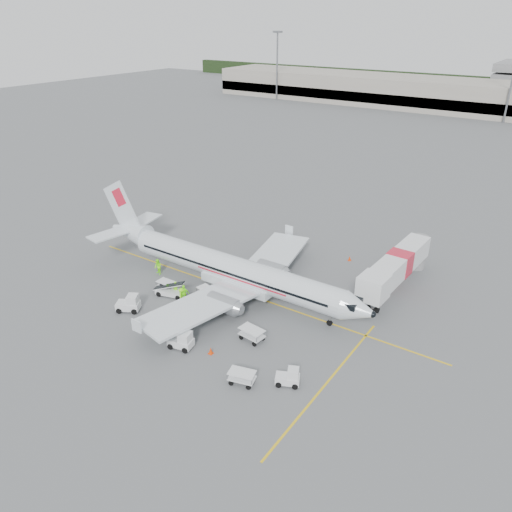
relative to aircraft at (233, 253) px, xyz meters
The scene contains 23 objects.
ground 4.95m from the aircraft, 15.41° to the left, with size 360.00×360.00×0.00m, color #56595B.
stripe_lead 4.95m from the aircraft, 15.41° to the left, with size 44.00×0.20×0.01m, color yellow.
stripe_cross 17.77m from the aircraft, 26.49° to the right, with size 0.20×20.00×0.01m, color yellow.
terminal_west 135.98m from the aircraft, 106.52° to the left, with size 110.00×22.00×9.00m, color gray, non-canonical shape.
mast_west 136.99m from the aircraft, 120.12° to the left, with size 3.20×1.20×22.00m, color slate, non-canonical shape.
mast_center 118.70m from the aircraft, 86.94° to the left, with size 3.20×1.20×22.00m, color slate, non-canonical shape.
aircraft is the anchor object (origin of this frame).
jet_bridge 18.23m from the aircraft, 36.92° to the left, with size 3.10×16.56×4.35m, color silver, non-canonical shape.
belt_loader 7.73m from the aircraft, 139.29° to the right, with size 4.30×1.61×2.33m, color silver, non-canonical shape.
tug_fore 16.44m from the aircraft, 37.47° to the right, with size 1.99×1.14×1.54m, color silver, non-canonical shape.
tug_mid 11.73m from the aircraft, 79.51° to the right, with size 2.23×1.27×1.72m, color silver, non-canonical shape.
tug_aft 12.01m from the aircraft, 126.22° to the right, with size 2.34×1.34×1.80m, color silver, non-canonical shape.
cart_loaded_a 8.55m from the aircraft, 148.53° to the right, with size 2.11×1.25×1.10m, color silver, non-canonical shape.
cart_loaded_b 5.22m from the aircraft, 120.67° to the right, with size 2.23×1.32×1.16m, color silver, non-canonical shape.
cart_empty_a 10.09m from the aircraft, 43.01° to the right, with size 2.35×1.39×1.23m, color silver, non-canonical shape.
cart_empty_b 15.67m from the aircraft, 51.00° to the right, with size 2.19×1.30×1.15m, color silver, non-canonical shape.
cone_nose 14.82m from the aircraft, 13.70° to the left, with size 0.33×0.33×0.54m, color #E43605.
cone_port 16.63m from the aircraft, 63.12° to the left, with size 0.38×0.38×0.61m, color #E43605.
cone_stbd 12.04m from the aircraft, 64.28° to the right, with size 0.42×0.42×0.69m, color #E43605.
crew_a 7.45m from the aircraft, 140.18° to the right, with size 0.58×0.38×1.59m, color #84F911.
crew_b 10.64m from the aircraft, behind, with size 0.93×0.72×1.91m, color #84F911.
crew_c 7.04m from the aircraft, 124.67° to the right, with size 1.06×0.61×1.64m, color #84F911.
crew_d 6.72m from the aircraft, 125.62° to the right, with size 1.11×0.46×1.89m, color #84F911.
Camera 1 is at (27.42, -38.35, 27.59)m, focal length 35.00 mm.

